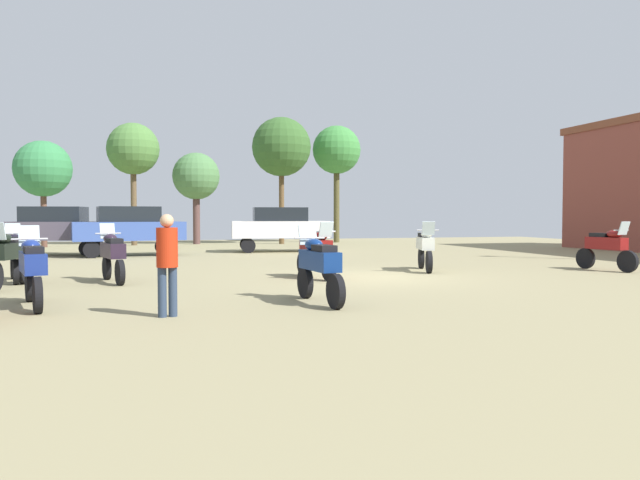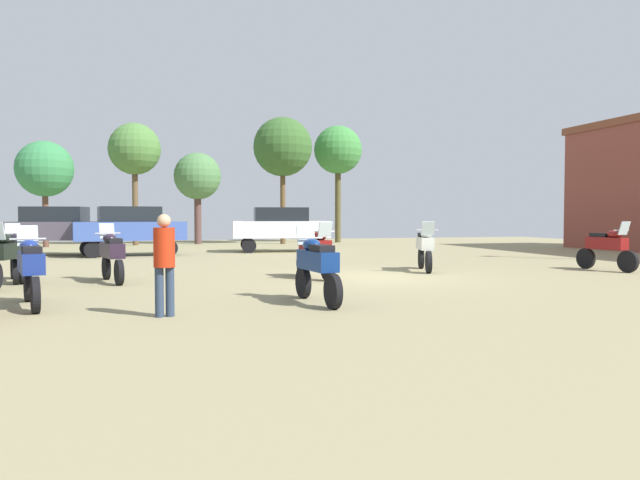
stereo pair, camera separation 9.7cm
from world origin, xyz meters
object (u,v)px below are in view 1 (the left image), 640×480
car_1 (280,226)px  tree_2 (196,177)px  motorcycle_9 (425,246)px  motorcycle_7 (33,267)px  car_2 (54,227)px  motorcycle_8 (113,254)px  motorcycle_3 (14,253)px  motorcycle_5 (607,246)px  car_3 (129,227)px  tree_5 (133,150)px  person_1 (167,257)px  tree_6 (337,151)px  motorcycle_1 (9,256)px  tree_1 (281,147)px  tree_3 (43,169)px  motorcycle_11 (316,250)px  motorcycle_2 (319,265)px

car_1 → tree_2: 9.46m
car_1 → motorcycle_9: bearing=-161.7°
motorcycle_7 → motorcycle_9: (9.86, 4.61, 0.01)m
car_2 → motorcycle_9: bearing=-123.9°
motorcycle_8 → motorcycle_3: bearing=145.7°
motorcycle_3 → motorcycle_5: size_ratio=1.01×
car_3 → tree_5: 10.02m
car_1 → person_1: (-5.36, -16.76, -0.20)m
tree_2 → tree_6: bearing=-0.2°
motorcycle_1 → tree_5: bearing=-84.0°
motorcycle_1 → tree_6: tree_6 is taller
motorcycle_3 → tree_5: (2.37, 18.38, 4.52)m
motorcycle_7 → car_1: bearing=48.6°
tree_1 → tree_3: (-12.60, -0.27, -1.53)m
motorcycle_1 → motorcycle_7: motorcycle_1 is taller
car_3 → tree_6: bearing=-59.2°
car_1 → motorcycle_5: bearing=-141.3°
motorcycle_1 → motorcycle_9: 10.99m
motorcycle_11 → car_1: 11.66m
motorcycle_9 → person_1: 9.88m
motorcycle_5 → car_2: bearing=-45.7°
motorcycle_7 → motorcycle_11: 7.10m
tree_1 → person_1: bearing=-106.2°
motorcycle_8 → tree_3: (-4.42, 18.35, 3.31)m
motorcycle_1 → motorcycle_5: size_ratio=1.06×
motorcycle_1 → motorcycle_3: bearing=-70.2°
car_3 → person_1: bearing=175.6°
motorcycle_5 → car_2: size_ratio=0.46×
motorcycle_3 → tree_3: 17.95m
motorcycle_1 → motorcycle_8: size_ratio=1.06×
motorcycle_5 → car_1: (-7.46, 11.77, 0.45)m
motorcycle_3 → motorcycle_8: bearing=-32.7°
motorcycle_5 → car_3: (-13.94, 10.64, 0.45)m
tree_1 → tree_5: bearing=175.9°
motorcycle_1 → tree_2: 21.30m
motorcycle_3 → tree_3: tree_3 is taller
tree_6 → car_3: bearing=-140.7°
motorcycle_11 → tree_3: 21.27m
motorcycle_11 → car_3: (-5.02, 10.43, 0.44)m
motorcycle_3 → motorcycle_9: bearing=-13.8°
motorcycle_2 → tree_1: size_ratio=0.30×
motorcycle_2 → car_1: 16.14m
motorcycle_2 → car_2: 17.44m
motorcycle_2 → motorcycle_7: 5.15m
motorcycle_9 → car_3: 12.71m
tree_5 → tree_6: tree_6 is taller
motorcycle_1 → motorcycle_11: 7.24m
motorcycle_11 → tree_1: size_ratio=0.30×
motorcycle_3 → car_3: bearing=61.9°
motorcycle_2 → motorcycle_8: motorcycle_2 is taller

